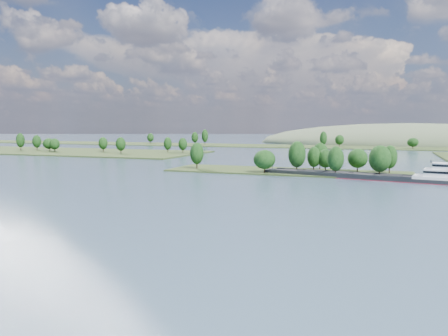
% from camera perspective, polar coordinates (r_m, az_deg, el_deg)
% --- Properties ---
extents(ground, '(1800.00, 1800.00, 0.00)m').
position_cam_1_polar(ground, '(127.14, 2.35, -3.25)').
color(ground, '#385062').
rests_on(ground, ground).
extents(tree_island, '(100.00, 31.02, 13.89)m').
position_cam_1_polar(tree_island, '(181.69, 10.29, 0.53)').
color(tree_island, '#253417').
rests_on(tree_island, ground).
extents(left_bank, '(300.00, 80.00, 14.60)m').
position_cam_1_polar(left_bank, '(373.52, -25.49, 2.18)').
color(left_bank, '#253417').
rests_on(left_bank, ground).
extents(back_shoreline, '(900.00, 60.00, 16.30)m').
position_cam_1_polar(back_shoreline, '(400.87, 16.03, 2.67)').
color(back_shoreline, '#253417').
rests_on(back_shoreline, ground).
extents(hill_west, '(320.00, 160.00, 44.00)m').
position_cam_1_polar(hill_west, '(500.27, 22.87, 2.91)').
color(hill_west, '#47553A').
rests_on(hill_west, ground).
extents(cargo_barge, '(70.62, 20.57, 9.50)m').
position_cam_1_polar(cargo_barge, '(167.99, 18.27, -0.96)').
color(cargo_barge, black).
rests_on(cargo_barge, ground).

